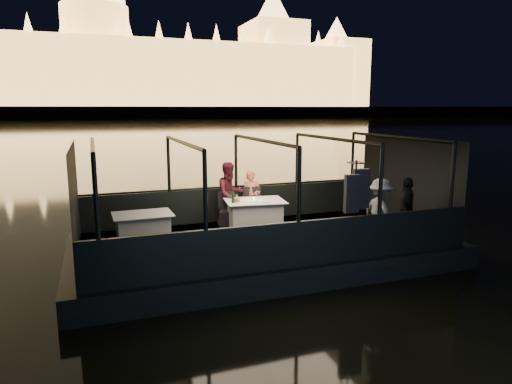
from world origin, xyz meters
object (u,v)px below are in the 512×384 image
object	(u,v)px
dining_table_central	(255,215)
person_woman_coral	(251,195)
person_man_maroon	(230,197)
wine_bottle	(233,197)
passenger_dark	(407,206)
dining_table_aft	(143,227)
coat_stand	(354,213)
chair_port_right	(254,208)
passenger_stripe	(381,209)
chair_port_left	(228,211)

from	to	relation	value
dining_table_central	person_woman_coral	distance (m)	0.91
person_man_maroon	wine_bottle	distance (m)	0.91
dining_table_central	passenger_dark	size ratio (longest dim) A/B	0.96
dining_table_aft	coat_stand	distance (m)	4.66
wine_bottle	dining_table_aft	bearing A→B (deg)	-177.70
coat_stand	wine_bottle	distance (m)	3.05
chair_port_right	person_man_maroon	xyz separation A→B (m)	(-0.61, 0.19, 0.30)
person_man_maroon	dining_table_central	bearing A→B (deg)	-77.32
person_woman_coral	person_man_maroon	distance (m)	0.61
person_woman_coral	person_man_maroon	xyz separation A→B (m)	(-0.61, -0.06, 0.00)
dining_table_central	passenger_stripe	distance (m)	3.10
coat_stand	person_woman_coral	size ratio (longest dim) A/B	1.44
dining_table_central	person_man_maroon	distance (m)	0.93
coat_stand	passenger_stripe	xyz separation A→B (m)	(0.87, 0.33, -0.05)
coat_stand	passenger_dark	world-z (taller)	coat_stand
coat_stand	wine_bottle	xyz separation A→B (m)	(-1.87, 2.41, 0.02)
dining_table_central	passenger_dark	bearing A→B (deg)	-36.42
dining_table_aft	coat_stand	world-z (taller)	coat_stand
chair_port_right	passenger_dark	size ratio (longest dim) A/B	0.64
chair_port_right	wine_bottle	size ratio (longest dim) A/B	3.05
dining_table_central	coat_stand	xyz separation A→B (m)	(1.27, -2.53, 0.51)
chair_port_left	coat_stand	world-z (taller)	coat_stand
person_woman_coral	passenger_stripe	distance (m)	3.59
dining_table_central	dining_table_aft	world-z (taller)	dining_table_central
dining_table_central	chair_port_left	bearing A→B (deg)	140.97
dining_table_central	chair_port_left	xyz separation A→B (m)	(-0.56, 0.45, 0.06)
chair_port_left	wine_bottle	world-z (taller)	wine_bottle
chair_port_left	chair_port_right	distance (m)	0.75
passenger_stripe	chair_port_left	bearing A→B (deg)	40.80
chair_port_left	person_woman_coral	distance (m)	0.87
wine_bottle	coat_stand	bearing A→B (deg)	-52.20
person_man_maroon	passenger_dark	world-z (taller)	passenger_dark
passenger_dark	chair_port_left	bearing A→B (deg)	-86.49
coat_stand	dining_table_central	bearing A→B (deg)	116.57
passenger_dark	chair_port_right	bearing A→B (deg)	-94.52
chair_port_right	wine_bottle	bearing A→B (deg)	-121.96
dining_table_aft	person_man_maroon	size ratio (longest dim) A/B	0.79
dining_table_central	passenger_stripe	world-z (taller)	passenger_stripe
passenger_stripe	coat_stand	bearing A→B (deg)	106.15
chair_port_right	coat_stand	world-z (taller)	coat_stand
passenger_stripe	wine_bottle	xyz separation A→B (m)	(-2.73, 2.08, 0.06)
person_woman_coral	passenger_dark	bearing A→B (deg)	-29.78
coat_stand	person_woman_coral	distance (m)	3.51
person_woman_coral	passenger_stripe	world-z (taller)	passenger_stripe
passenger_dark	dining_table_aft	bearing A→B (deg)	-68.40
dining_table_aft	chair_port_left	xyz separation A→B (m)	(2.19, 0.66, 0.06)
dining_table_central	passenger_dark	world-z (taller)	passenger_dark
chair_port_right	person_man_maroon	world-z (taller)	person_man_maroon
dining_table_central	person_man_maroon	size ratio (longest dim) A/B	0.88
passenger_dark	dining_table_central	bearing A→B (deg)	-86.05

